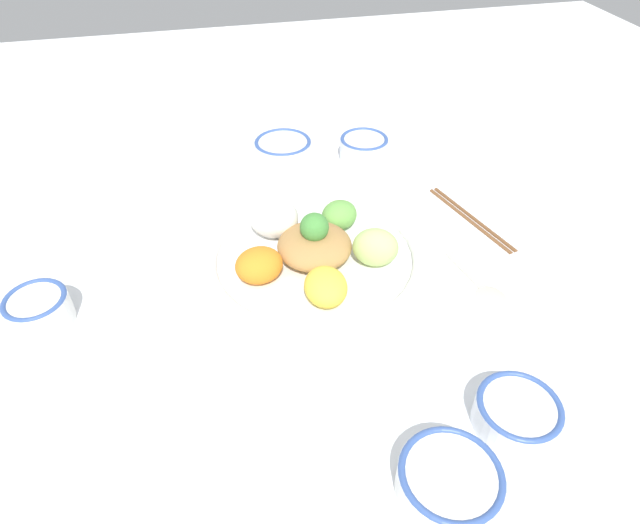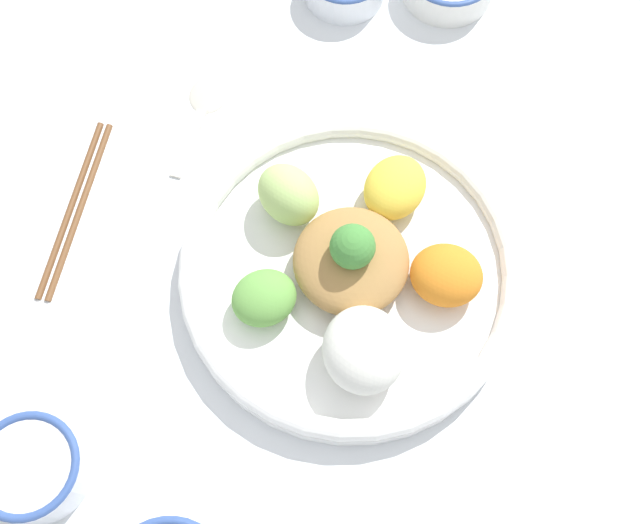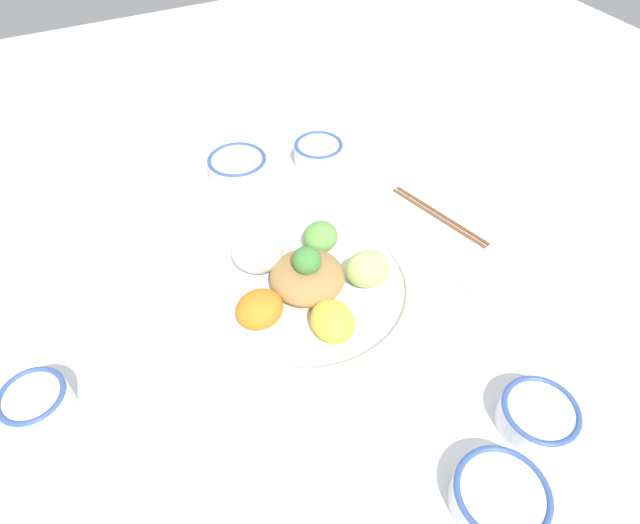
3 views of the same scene
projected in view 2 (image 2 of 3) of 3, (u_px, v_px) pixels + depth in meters
ground_plane at (330, 240)px, 0.75m from camera, size 2.40×2.40×0.00m
salad_platter at (351, 269)px, 0.71m from camera, size 0.33×0.33×0.10m
sauce_bowl_far at (33, 468)px, 0.64m from camera, size 0.09×0.09×0.05m
chopsticks_pair_near at (74, 207)px, 0.76m from camera, size 0.07×0.20×0.01m
serving_spoon_main at (202, 109)px, 0.80m from camera, size 0.05×0.13×0.01m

